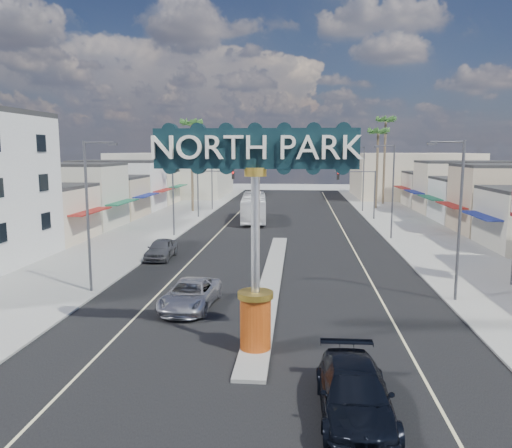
% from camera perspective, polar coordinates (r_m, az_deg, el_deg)
% --- Properties ---
extents(ground, '(160.00, 160.00, 0.00)m').
position_cam_1_polar(ground, '(48.80, 2.82, -1.58)').
color(ground, gray).
rests_on(ground, ground).
extents(road, '(20.00, 120.00, 0.01)m').
position_cam_1_polar(road, '(48.80, 2.82, -1.58)').
color(road, black).
rests_on(road, ground).
extents(median_island, '(1.30, 30.00, 0.16)m').
position_cam_1_polar(median_island, '(33.15, 1.76, -6.22)').
color(median_island, gray).
rests_on(median_island, ground).
extents(sidewalk_left, '(8.00, 120.00, 0.12)m').
position_cam_1_polar(sidewalk_left, '(51.25, -13.03, -1.25)').
color(sidewalk_left, gray).
rests_on(sidewalk_left, ground).
extents(sidewalk_right, '(8.00, 120.00, 0.12)m').
position_cam_1_polar(sidewalk_right, '(50.27, 18.98, -1.67)').
color(sidewalk_right, gray).
rests_on(sidewalk_right, ground).
extents(storefront_row_left, '(12.00, 42.00, 6.00)m').
position_cam_1_polar(storefront_row_left, '(66.47, -17.89, 3.28)').
color(storefront_row_left, beige).
rests_on(storefront_row_left, ground).
extents(storefront_row_right, '(12.00, 42.00, 6.00)m').
position_cam_1_polar(storefront_row_right, '(65.19, 24.92, 2.82)').
color(storefront_row_right, '#B7B29E').
rests_on(storefront_row_right, ground).
extents(backdrop_far_left, '(20.00, 20.00, 8.00)m').
position_cam_1_polar(backdrop_far_left, '(96.13, -9.40, 5.62)').
color(backdrop_far_left, '#B7B29E').
rests_on(backdrop_far_left, ground).
extents(backdrop_far_right, '(20.00, 20.00, 8.00)m').
position_cam_1_polar(backdrop_far_right, '(95.32, 17.29, 5.33)').
color(backdrop_far_right, beige).
rests_on(backdrop_far_right, ground).
extents(gateway_sign, '(8.20, 1.50, 9.15)m').
position_cam_1_polar(gateway_sign, '(20.25, -0.07, 1.28)').
color(gateway_sign, '#B0380D').
rests_on(gateway_sign, median_island).
extents(traffic_signal_left, '(5.09, 0.45, 6.00)m').
position_cam_1_polar(traffic_signal_left, '(63.13, -5.05, 4.57)').
color(traffic_signal_left, '#47474C').
rests_on(traffic_signal_left, ground).
extents(traffic_signal_right, '(5.09, 0.45, 6.00)m').
position_cam_1_polar(traffic_signal_right, '(62.61, 11.79, 4.39)').
color(traffic_signal_right, '#47474C').
rests_on(traffic_signal_right, ground).
extents(streetlight_l_near, '(2.03, 0.22, 9.00)m').
position_cam_1_polar(streetlight_l_near, '(30.76, -18.44, 1.67)').
color(streetlight_l_near, '#47474C').
rests_on(streetlight_l_near, ground).
extents(streetlight_l_mid, '(2.03, 0.22, 9.00)m').
position_cam_1_polar(streetlight_l_mid, '(49.68, -9.29, 4.38)').
color(streetlight_l_mid, '#47474C').
rests_on(streetlight_l_mid, ground).
extents(streetlight_l_far, '(2.03, 0.22, 9.00)m').
position_cam_1_polar(streetlight_l_far, '(71.17, -4.93, 5.63)').
color(streetlight_l_far, '#47474C').
rests_on(streetlight_l_far, ground).
extents(streetlight_r_near, '(2.03, 0.22, 9.00)m').
position_cam_1_polar(streetlight_r_near, '(29.54, 22.00, 1.23)').
color(streetlight_r_near, '#47474C').
rests_on(streetlight_r_near, ground).
extents(streetlight_r_mid, '(2.03, 0.22, 9.00)m').
position_cam_1_polar(streetlight_r_mid, '(48.93, 15.20, 4.14)').
color(streetlight_r_mid, '#47474C').
rests_on(streetlight_r_mid, ground).
extents(streetlight_r_far, '(2.03, 0.22, 9.00)m').
position_cam_1_polar(streetlight_r_far, '(70.65, 12.06, 5.46)').
color(streetlight_r_far, '#47474C').
rests_on(streetlight_r_far, ground).
extents(palm_left_far, '(2.60, 2.60, 13.10)m').
position_cam_1_polar(palm_left_far, '(69.69, -7.41, 10.83)').
color(palm_left_far, brown).
rests_on(palm_left_far, ground).
extents(palm_right_mid, '(2.60, 2.60, 12.10)m').
position_cam_1_polar(palm_right_mid, '(74.92, 13.79, 9.80)').
color(palm_right_mid, brown).
rests_on(palm_right_mid, ground).
extents(palm_right_far, '(2.60, 2.60, 14.10)m').
position_cam_1_polar(palm_right_far, '(81.22, 14.60, 10.90)').
color(palm_right_far, brown).
rests_on(palm_right_far, ground).
extents(suv_left, '(2.82, 5.55, 1.50)m').
position_cam_1_polar(suv_left, '(27.38, -7.52, -7.98)').
color(suv_left, '#BCBBC1').
rests_on(suv_left, ground).
extents(suv_right, '(2.33, 5.61, 1.62)m').
position_cam_1_polar(suv_right, '(16.96, 11.20, -18.49)').
color(suv_right, black).
rests_on(suv_right, ground).
extents(car_parked_left, '(1.88, 4.62, 1.57)m').
position_cam_1_polar(car_parked_left, '(39.96, -10.77, -2.81)').
color(car_parked_left, '#5E5F63').
rests_on(car_parked_left, ground).
extents(city_bus, '(3.69, 12.07, 3.31)m').
position_cam_1_polar(city_bus, '(60.09, -0.26, 1.90)').
color(city_bus, white).
rests_on(city_bus, ground).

